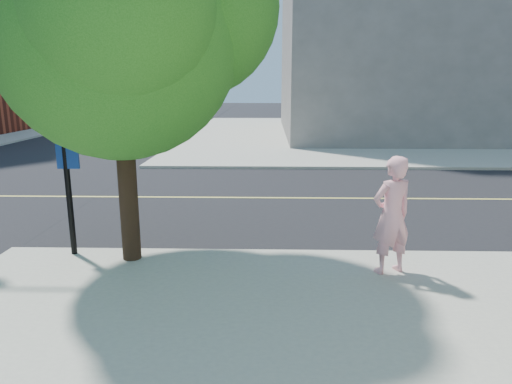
{
  "coord_description": "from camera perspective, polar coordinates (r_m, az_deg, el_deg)",
  "views": [
    {
      "loc": [
        3.91,
        -8.28,
        3.19
      ],
      "look_at": [
        3.71,
        -0.25,
        1.3
      ],
      "focal_mm": 32.41,
      "sensor_mm": 36.0,
      "label": 1
    }
  ],
  "objects": [
    {
      "name": "sidewalk_ne",
      "position": [
        31.44,
        19.35,
        6.81
      ],
      "size": [
        29.0,
        25.0,
        0.12
      ],
      "primitive_type": "cube",
      "color": "#A8A796",
      "rests_on": "ground"
    },
    {
      "name": "man_on_phone",
      "position": [
        7.83,
        16.4,
        -2.78
      ],
      "size": [
        0.84,
        0.71,
        1.96
      ],
      "primitive_type": "imported",
      "rotation": [
        0.0,
        0.0,
        3.53
      ],
      "color": "#FCA6B1",
      "rests_on": "sidewalk_se"
    },
    {
      "name": "street_tree",
      "position": [
        8.21,
        -16.08,
        21.09
      ],
      "size": [
        4.97,
        4.52,
        6.6
      ],
      "rotation": [
        0.0,
        0.0,
        -0.38
      ],
      "color": "black",
      "rests_on": "sidewalk_se"
    },
    {
      "name": "filler_ne",
      "position": [
        32.15,
        20.98,
        19.46
      ],
      "size": [
        18.0,
        16.0,
        14.0
      ],
      "primitive_type": "cube",
      "color": "slate",
      "rests_on": "sidewalk_ne"
    },
    {
      "name": "ground",
      "position": [
        9.7,
        -22.62,
        -7.02
      ],
      "size": [
        140.0,
        140.0,
        0.0
      ],
      "primitive_type": "plane",
      "color": "black",
      "rests_on": "ground"
    },
    {
      "name": "road_ew",
      "position": [
        13.74,
        -15.14,
        -0.61
      ],
      "size": [
        140.0,
        9.0,
        0.01
      ],
      "primitive_type": "cube",
      "color": "black",
      "rests_on": "ground"
    }
  ]
}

